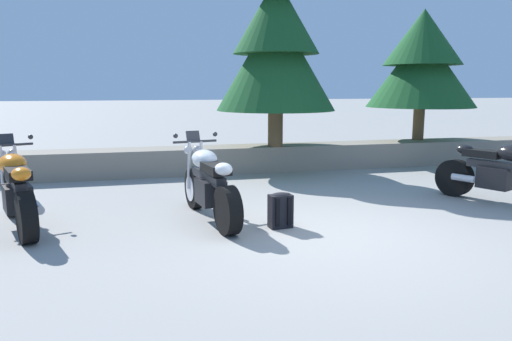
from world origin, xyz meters
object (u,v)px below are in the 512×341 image
object	(u,v)px
motorcycle_orange_near_left	(17,191)
rider_backpack	(280,209)
motorcycle_black_far_right	(500,174)
pine_tree_mid_left	(422,61)
pine_tree_far_left	(276,44)
motorcycle_white_centre	(209,185)

from	to	relation	value
motorcycle_orange_near_left	rider_backpack	bearing A→B (deg)	-13.59
motorcycle_black_far_right	motorcycle_orange_near_left	bearing A→B (deg)	176.68
rider_backpack	pine_tree_mid_left	size ratio (longest dim) A/B	0.15
pine_tree_far_left	motorcycle_white_centre	bearing A→B (deg)	-119.45
motorcycle_orange_near_left	pine_tree_far_left	distance (m)	5.92
motorcycle_white_centre	motorcycle_black_far_right	bearing A→B (deg)	-2.52
motorcycle_white_centre	rider_backpack	size ratio (longest dim) A/B	4.38
rider_backpack	motorcycle_orange_near_left	bearing A→B (deg)	166.41
motorcycle_white_centre	motorcycle_black_far_right	world-z (taller)	same
motorcycle_white_centre	pine_tree_far_left	world-z (taller)	pine_tree_far_left
motorcycle_black_far_right	rider_backpack	world-z (taller)	motorcycle_black_far_right
pine_tree_mid_left	motorcycle_black_far_right	bearing A→B (deg)	-105.20
motorcycle_orange_near_left	rider_backpack	size ratio (longest dim) A/B	4.25
rider_backpack	pine_tree_far_left	size ratio (longest dim) A/B	0.12
pine_tree_far_left	motorcycle_orange_near_left	bearing A→B (deg)	-143.85
rider_backpack	pine_tree_far_left	xyz separation A→B (m)	(1.09, 4.04, 2.46)
motorcycle_orange_near_left	pine_tree_mid_left	distance (m)	9.15
motorcycle_orange_near_left	motorcycle_white_centre	distance (m)	2.49
motorcycle_orange_near_left	motorcycle_black_far_right	distance (m)	7.05
rider_backpack	pine_tree_mid_left	bearing A→B (deg)	42.90
motorcycle_white_centre	pine_tree_mid_left	bearing A→B (deg)	34.38
pine_tree_mid_left	rider_backpack	bearing A→B (deg)	-137.10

